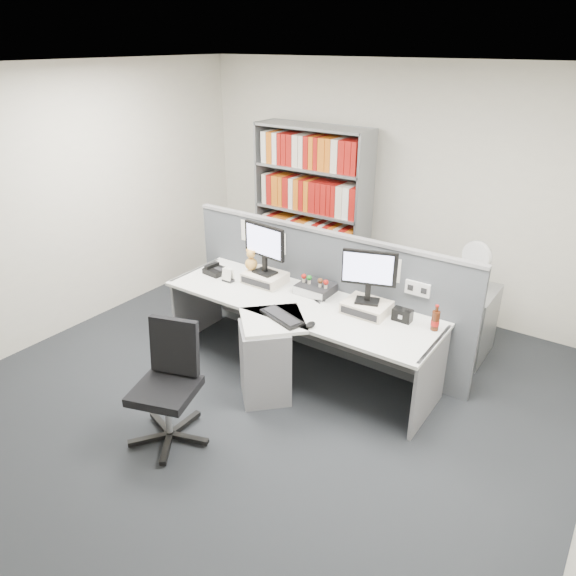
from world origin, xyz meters
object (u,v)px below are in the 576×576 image
Objects in this scene: speaker at (402,315)px; desktop_pc at (315,289)px; monitor_right at (369,272)px; mouse at (311,325)px; shelving_unit at (311,213)px; office_chair at (169,380)px; cola_bottle at (435,321)px; desk at (285,337)px; monitor_left at (264,245)px; desk_calendar at (228,276)px; keyboard at (282,317)px; filing_cabinet at (466,322)px; desk_phone at (215,270)px; desk_fan at (476,260)px.

desktop_pc is at bearing 177.06° from speaker.
monitor_right reaches higher than mouse.
office_chair is (0.60, -2.95, -0.47)m from shelving_unit.
cola_bottle is at bearing 1.06° from speaker.
cola_bottle is (0.60, 0.04, -0.30)m from monitor_right.
monitor_right is 1.48× the size of desktop_pc.
mouse is at bearing -17.82° from desk.
monitor_left is 1.62m from office_chair.
desk_calendar is 0.60× the size of cola_bottle.
cola_bottle is at bearing 45.61° from office_chair.
filing_cabinet is at bearing 53.24° from keyboard.
monitor_left reaches higher than monitor_right.
desk is 3.71× the size of filing_cabinet.
shelving_unit is (-0.96, 1.97, 0.24)m from keyboard.
desktop_pc is 0.45× the size of filing_cabinet.
mouse reaches higher than desk.
desk_calendar is (0.23, -0.08, 0.02)m from desk_phone.
mouse is at bearing -15.08° from desk_calendar.
desk is 0.46m from mouse.
filing_cabinet is at bearing 90.00° from desk_fan.
desk is 0.31m from keyboard.
shelving_unit reaches higher than desk.
desk_phone is 1.59m from shelving_unit.
desk_phone is at bearing -168.90° from monitor_left.
monitor_right is at bearing 43.35° from keyboard.
desk_fan is at bearing -90.00° from filing_cabinet.
desk_phone reaches higher than keyboard.
desk is 8.18× the size of desktop_pc.
monitor_left is 1.98m from desk_fan.
monitor_right is 2.12× the size of desk_phone.
mouse is at bearing -61.44° from desktop_pc.
keyboard is 2.07× the size of desk_phone.
office_chair is (-1.50, -2.50, -0.50)m from desk_fan.
cola_bottle reaches higher than mouse.
mouse is (0.28, 0.02, 0.01)m from keyboard.
keyboard is 0.49× the size of office_chair.
mouse is 0.05× the size of shelving_unit.
office_chair is at bearing -120.96° from filing_cabinet.
desk_calendar is 2.38m from filing_cabinet.
monitor_left reaches higher than desk_phone.
desk_phone is at bearing 162.06° from desk_calendar.
shelving_unit is at bearing 122.33° from mouse.
desk is at bearing -160.42° from cola_bottle.
desk_phone is 0.23× the size of office_chair.
keyboard is 0.23× the size of shelving_unit.
monitor_left is at bearing 97.52° from office_chair.
filing_cabinet is 0.66m from desk_fan.
monitor_right is 2.92× the size of speaker.
shelving_unit is (-2.10, 1.42, 0.17)m from cola_bottle.
desk_fan reaches higher than mouse.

